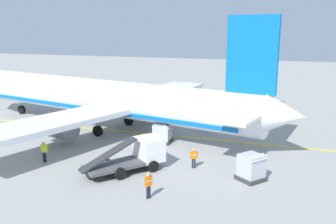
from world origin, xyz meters
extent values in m
cylinder|color=white|center=(25.75, 19.93, 3.50)|extent=(11.82, 35.93, 3.80)
cone|color=white|center=(21.33, 0.84, 3.90)|extent=(3.87, 3.85, 3.23)
cube|color=#192333|center=(29.59, 36.49, 4.36)|extent=(3.69, 3.07, 0.60)
cube|color=white|center=(16.40, 20.04, 2.83)|extent=(16.69, 9.76, 0.50)
cylinder|color=slate|center=(19.47, 21.18, 1.63)|extent=(2.87, 3.61, 2.20)
cube|color=white|center=(34.20, 15.92, 2.83)|extent=(16.47, 6.72, 0.50)
cylinder|color=slate|center=(31.94, 18.29, 1.63)|extent=(2.87, 3.61, 2.20)
cube|color=#0C66B2|center=(22.03, 3.86, 8.65)|extent=(1.34, 4.37, 6.50)
cube|color=white|center=(22.03, 3.86, 3.90)|extent=(10.85, 5.46, 0.24)
cube|color=#0C66B2|center=(25.75, 19.93, 2.46)|extent=(10.82, 32.38, 0.36)
cylinder|color=black|center=(28.84, 33.26, 0.55)|extent=(0.59, 1.15, 1.10)
cylinder|color=gray|center=(28.84, 33.26, 1.35)|extent=(0.20, 0.20, 0.50)
cylinder|color=black|center=(22.88, 19.06, 0.55)|extent=(0.59, 1.15, 1.10)
cylinder|color=gray|center=(22.88, 19.06, 1.35)|extent=(0.20, 0.20, 0.50)
cylinder|color=black|center=(27.95, 17.88, 0.55)|extent=(0.59, 1.15, 1.10)
cylinder|color=gray|center=(27.95, 17.88, 1.35)|extent=(0.20, 0.20, 0.50)
cube|color=white|center=(16.39, 10.90, 1.50)|extent=(2.78, 2.84, 1.80)
cube|color=#192333|center=(17.05, 10.38, 1.86)|extent=(1.21, 1.50, 0.94)
cube|color=#4C4C51|center=(13.97, 12.82, 0.72)|extent=(4.79, 4.43, 0.24)
cube|color=#2D2D33|center=(13.66, 13.07, 1.70)|extent=(4.08, 3.50, 1.91)
cube|color=#262628|center=(14.68, 12.26, 0.52)|extent=(5.79, 5.03, 0.16)
cylinder|color=black|center=(16.83, 11.95, 0.45)|extent=(0.88, 0.78, 0.90)
cylinder|color=black|center=(15.47, 10.23, 0.45)|extent=(0.88, 0.78, 0.90)
cylinder|color=black|center=(14.65, 13.68, 0.45)|extent=(0.88, 0.78, 0.90)
cylinder|color=black|center=(13.29, 11.95, 0.45)|extent=(0.88, 0.78, 0.90)
cube|color=#333338|center=(22.91, 12.07, 0.15)|extent=(1.81, 1.81, 0.30)
cube|color=#B2B7C1|center=(22.91, 12.07, 1.06)|extent=(1.60, 1.60, 1.52)
cube|color=#B2B7C1|center=(22.93, 11.53, 1.67)|extent=(1.59, 0.69, 0.56)
cube|color=#333338|center=(29.28, 8.76, 0.15)|extent=(1.76, 1.76, 0.30)
cube|color=#B2B7C1|center=(29.28, 8.76, 1.03)|extent=(1.54, 1.54, 1.46)
cube|color=#B2B7C1|center=(29.23, 9.25, 1.61)|extent=(1.49, 0.72, 0.54)
cube|color=#333338|center=(16.24, 2.90, 0.15)|extent=(2.42, 2.42, 0.30)
cube|color=#B2B7C1|center=(16.24, 2.90, 1.11)|extent=(2.14, 2.14, 1.63)
cube|color=#B2B7C1|center=(15.91, 2.48, 1.78)|extent=(1.60, 1.44, 0.56)
cylinder|color=#191E33|center=(17.20, 7.54, 0.40)|extent=(0.14, 0.14, 0.80)
cylinder|color=#191E33|center=(17.29, 7.39, 0.40)|extent=(0.14, 0.14, 0.80)
cube|color=orange|center=(17.24, 7.46, 1.10)|extent=(0.42, 0.49, 0.60)
cube|color=silver|center=(17.24, 7.46, 1.13)|extent=(0.43, 0.50, 0.06)
sphere|color=tan|center=(17.24, 7.46, 1.50)|extent=(0.22, 0.22, 0.22)
cylinder|color=orange|center=(17.10, 7.69, 1.13)|extent=(0.09, 0.09, 0.57)
cylinder|color=orange|center=(17.39, 7.23, 1.13)|extent=(0.09, 0.09, 0.57)
cylinder|color=#191E33|center=(14.65, 19.55, 0.43)|extent=(0.14, 0.14, 0.87)
cylinder|color=#191E33|center=(14.65, 19.37, 0.43)|extent=(0.14, 0.14, 0.87)
cube|color=#CCE519|center=(14.65, 19.46, 1.19)|extent=(0.23, 0.45, 0.65)
cube|color=silver|center=(14.65, 19.46, 1.23)|extent=(0.24, 0.46, 0.06)
sphere|color=tan|center=(14.65, 19.46, 1.64)|extent=(0.24, 0.24, 0.24)
cylinder|color=#CCE519|center=(14.65, 19.73, 1.23)|extent=(0.09, 0.09, 0.62)
cylinder|color=#CCE519|center=(14.66, 19.19, 1.23)|extent=(0.09, 0.09, 0.62)
cylinder|color=#191E33|center=(11.11, 8.82, 0.44)|extent=(0.14, 0.14, 0.87)
cylinder|color=#191E33|center=(10.95, 8.91, 0.44)|extent=(0.14, 0.14, 0.87)
cube|color=orange|center=(11.03, 8.87, 1.20)|extent=(0.49, 0.42, 0.65)
cube|color=silver|center=(11.03, 8.87, 1.23)|extent=(0.50, 0.43, 0.06)
sphere|color=tan|center=(11.03, 8.87, 1.64)|extent=(0.24, 0.24, 0.24)
cylinder|color=orange|center=(11.26, 8.72, 1.23)|extent=(0.09, 0.09, 0.62)
cylinder|color=orange|center=(10.80, 9.01, 1.23)|extent=(0.09, 0.09, 0.62)
cube|color=yellow|center=(25.29, 14.93, 0.01)|extent=(0.30, 60.00, 0.01)
camera|label=1|loc=(-10.32, 0.40, 10.93)|focal=40.67mm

